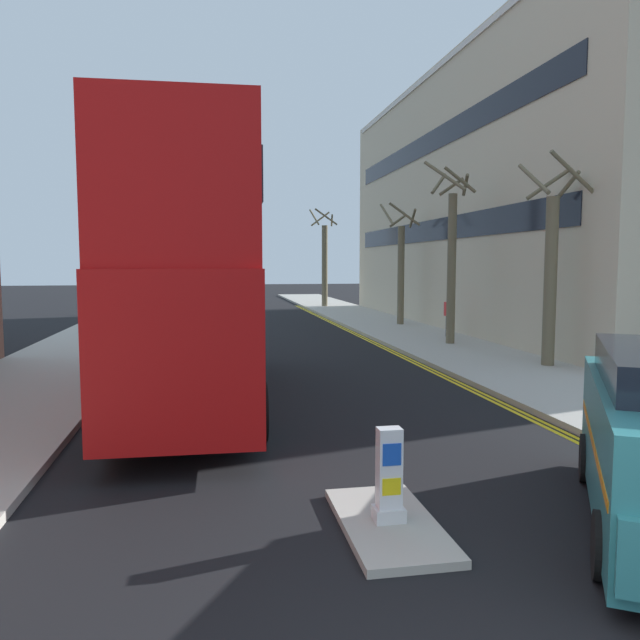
# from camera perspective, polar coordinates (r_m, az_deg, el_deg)

# --- Properties ---
(sidewalk_right) EXTENTS (4.00, 80.00, 0.14)m
(sidewalk_right) POSITION_cam_1_polar(r_m,az_deg,el_deg) (21.05, 13.80, -3.19)
(sidewalk_right) COLOR #ADA89E
(sidewalk_right) RESTS_ON ground
(sidewalk_left) EXTENTS (4.00, 80.00, 0.14)m
(sidewalk_left) POSITION_cam_1_polar(r_m,az_deg,el_deg) (19.76, -23.25, -4.02)
(sidewalk_left) COLOR #ADA89E
(sidewalk_left) RESTS_ON ground
(kerb_line_outer) EXTENTS (0.10, 56.00, 0.01)m
(kerb_line_outer) POSITION_cam_1_polar(r_m,az_deg,el_deg) (18.45, 10.35, -4.52)
(kerb_line_outer) COLOR yellow
(kerb_line_outer) RESTS_ON ground
(kerb_line_inner) EXTENTS (0.10, 56.00, 0.01)m
(kerb_line_inner) POSITION_cam_1_polar(r_m,az_deg,el_deg) (18.39, 9.88, -4.54)
(kerb_line_inner) COLOR yellow
(kerb_line_inner) RESTS_ON ground
(traffic_island) EXTENTS (1.10, 2.20, 0.10)m
(traffic_island) POSITION_cam_1_polar(r_m,az_deg,el_deg) (7.65, 6.40, -18.38)
(traffic_island) COLOR #ADA89E
(traffic_island) RESTS_ON ground
(keep_left_bollard) EXTENTS (0.36, 0.28, 1.11)m
(keep_left_bollard) POSITION_cam_1_polar(r_m,az_deg,el_deg) (7.44, 6.45, -14.44)
(keep_left_bollard) COLOR silver
(keep_left_bollard) RESTS_ON traffic_island
(double_decker_bus_away) EXTENTS (2.99, 10.86, 5.64)m
(double_decker_bus_away) POSITION_cam_1_polar(r_m,az_deg,el_deg) (13.96, -11.75, 4.82)
(double_decker_bus_away) COLOR #B20F0F
(double_decker_bus_away) RESTS_ON ground
(pedestrian_far) EXTENTS (0.34, 0.22, 1.62)m
(pedestrian_far) POSITION_cam_1_polar(r_m,az_deg,el_deg) (25.58, 11.88, 0.39)
(pedestrian_far) COLOR #2D2D38
(pedestrian_far) RESTS_ON sidewalk_right
(street_tree_near) EXTENTS (1.75, 1.91, 6.76)m
(street_tree_near) POSITION_cam_1_polar(r_m,az_deg,el_deg) (42.94, 0.42, 5.47)
(street_tree_near) COLOR #6B6047
(street_tree_near) RESTS_ON sidewalk_right
(street_tree_mid) EXTENTS (1.82, 2.04, 6.68)m
(street_tree_mid) POSITION_cam_1_polar(r_m,az_deg,el_deg) (23.26, 12.14, 5.80)
(street_tree_mid) COLOR #6B6047
(street_tree_mid) RESTS_ON sidewalk_right
(street_tree_far) EXTENTS (1.60, 1.60, 5.92)m
(street_tree_far) POSITION_cam_1_polar(r_m,az_deg,el_deg) (30.32, 7.52, 4.89)
(street_tree_far) COLOR #6B6047
(street_tree_far) RESTS_ON sidewalk_right
(street_tree_distant) EXTENTS (1.76, 1.76, 6.04)m
(street_tree_distant) POSITION_cam_1_polar(r_m,az_deg,el_deg) (19.01, 20.70, 4.39)
(street_tree_distant) COLOR #6B6047
(street_tree_distant) RESTS_ON sidewalk_right
(townhouse_terrace_right) EXTENTS (10.08, 28.00, 12.36)m
(townhouse_terrace_right) POSITION_cam_1_polar(r_m,az_deg,el_deg) (32.53, 18.63, 10.41)
(townhouse_terrace_right) COLOR beige
(townhouse_terrace_right) RESTS_ON ground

